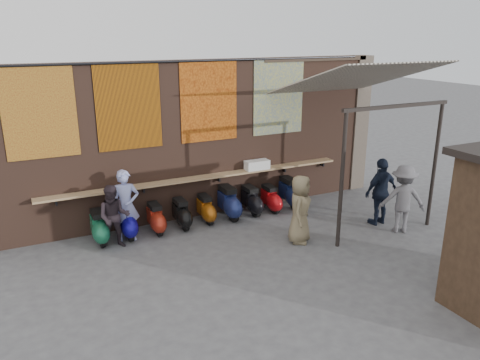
{
  "coord_description": "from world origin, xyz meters",
  "views": [
    {
      "loc": [
        -4.16,
        -8.29,
        4.62
      ],
      "look_at": [
        0.52,
        1.2,
        1.28
      ],
      "focal_mm": 35.0,
      "sensor_mm": 36.0,
      "label": 1
    }
  ],
  "objects_px": {
    "shelf_box": "(257,165)",
    "shopper_navy": "(381,192)",
    "scooter_stool_2": "(156,219)",
    "scooter_stool_6": "(251,201)",
    "scooter_stool_8": "(290,193)",
    "shopper_tan": "(300,209)",
    "diner_right": "(114,217)",
    "diner_left": "(126,206)",
    "scooter_stool_5": "(229,203)",
    "scooter_stool_1": "(127,222)",
    "scooter_stool_3": "(182,214)",
    "scooter_stool_4": "(206,209)",
    "scooter_stool_7": "(271,199)",
    "shopper_grey": "(403,199)",
    "scooter_stool_0": "(99,228)"
  },
  "relations": [
    {
      "from": "scooter_stool_7",
      "to": "diner_left",
      "type": "bearing_deg",
      "value": -178.33
    },
    {
      "from": "scooter_stool_0",
      "to": "shopper_navy",
      "type": "distance_m",
      "value": 6.83
    },
    {
      "from": "scooter_stool_1",
      "to": "scooter_stool_3",
      "type": "relative_size",
      "value": 1.07
    },
    {
      "from": "shelf_box",
      "to": "diner_right",
      "type": "bearing_deg",
      "value": -169.61
    },
    {
      "from": "scooter_stool_7",
      "to": "shopper_grey",
      "type": "relative_size",
      "value": 0.44
    },
    {
      "from": "scooter_stool_5",
      "to": "diner_right",
      "type": "distance_m",
      "value": 3.06
    },
    {
      "from": "scooter_stool_0",
      "to": "scooter_stool_4",
      "type": "distance_m",
      "value": 2.66
    },
    {
      "from": "scooter_stool_3",
      "to": "scooter_stool_8",
      "type": "distance_m",
      "value": 3.16
    },
    {
      "from": "shelf_box",
      "to": "shopper_tan",
      "type": "bearing_deg",
      "value": -93.06
    },
    {
      "from": "shelf_box",
      "to": "scooter_stool_2",
      "type": "height_order",
      "value": "shelf_box"
    },
    {
      "from": "scooter_stool_6",
      "to": "scooter_stool_8",
      "type": "xyz_separation_m",
      "value": [
        1.2,
        -0.01,
        0.04
      ]
    },
    {
      "from": "scooter_stool_2",
      "to": "shopper_tan",
      "type": "bearing_deg",
      "value": -34.85
    },
    {
      "from": "scooter_stool_2",
      "to": "scooter_stool_3",
      "type": "xyz_separation_m",
      "value": [
        0.66,
        0.02,
        0.0
      ]
    },
    {
      "from": "shelf_box",
      "to": "shopper_navy",
      "type": "height_order",
      "value": "shopper_navy"
    },
    {
      "from": "scooter_stool_1",
      "to": "diner_right",
      "type": "distance_m",
      "value": 0.66
    },
    {
      "from": "scooter_stool_3",
      "to": "scooter_stool_4",
      "type": "height_order",
      "value": "scooter_stool_3"
    },
    {
      "from": "shelf_box",
      "to": "scooter_stool_2",
      "type": "xyz_separation_m",
      "value": [
        -2.93,
        -0.34,
        -0.89
      ]
    },
    {
      "from": "diner_left",
      "to": "scooter_stool_7",
      "type": "bearing_deg",
      "value": 11.3
    },
    {
      "from": "shelf_box",
      "to": "shopper_navy",
      "type": "relative_size",
      "value": 0.38
    },
    {
      "from": "shelf_box",
      "to": "scooter_stool_2",
      "type": "distance_m",
      "value": 3.09
    },
    {
      "from": "scooter_stool_3",
      "to": "diner_right",
      "type": "bearing_deg",
      "value": -166.72
    },
    {
      "from": "scooter_stool_0",
      "to": "scooter_stool_5",
      "type": "distance_m",
      "value": 3.3
    },
    {
      "from": "scooter_stool_8",
      "to": "diner_left",
      "type": "distance_m",
      "value": 4.55
    },
    {
      "from": "scooter_stool_2",
      "to": "scooter_stool_6",
      "type": "bearing_deg",
      "value": 1.24
    },
    {
      "from": "scooter_stool_2",
      "to": "scooter_stool_8",
      "type": "relative_size",
      "value": 0.87
    },
    {
      "from": "shelf_box",
      "to": "scooter_stool_5",
      "type": "bearing_deg",
      "value": -163.76
    },
    {
      "from": "scooter_stool_7",
      "to": "scooter_stool_3",
      "type": "bearing_deg",
      "value": 179.86
    },
    {
      "from": "diner_left",
      "to": "scooter_stool_1",
      "type": "bearing_deg",
      "value": 88.96
    },
    {
      "from": "scooter_stool_5",
      "to": "diner_right",
      "type": "xyz_separation_m",
      "value": [
        -3.01,
        -0.45,
        0.31
      ]
    },
    {
      "from": "shopper_tan",
      "to": "shopper_navy",
      "type": "bearing_deg",
      "value": -46.89
    },
    {
      "from": "scooter_stool_6",
      "to": "diner_left",
      "type": "distance_m",
      "value": 3.36
    },
    {
      "from": "scooter_stool_4",
      "to": "shopper_navy",
      "type": "distance_m",
      "value": 4.4
    },
    {
      "from": "scooter_stool_0",
      "to": "scooter_stool_4",
      "type": "bearing_deg",
      "value": 1.82
    },
    {
      "from": "scooter_stool_8",
      "to": "scooter_stool_3",
      "type": "bearing_deg",
      "value": -179.47
    },
    {
      "from": "shopper_navy",
      "to": "shopper_tan",
      "type": "bearing_deg",
      "value": -3.97
    },
    {
      "from": "scooter_stool_8",
      "to": "diner_right",
      "type": "distance_m",
      "value": 4.89
    },
    {
      "from": "diner_left",
      "to": "shopper_grey",
      "type": "xyz_separation_m",
      "value": [
        6.04,
        -2.45,
        -0.01
      ]
    },
    {
      "from": "scooter_stool_2",
      "to": "scooter_stool_5",
      "type": "xyz_separation_m",
      "value": [
        1.96,
        0.06,
        0.06
      ]
    },
    {
      "from": "scooter_stool_8",
      "to": "diner_right",
      "type": "relative_size",
      "value": 0.59
    },
    {
      "from": "scooter_stool_5",
      "to": "scooter_stool_8",
      "type": "height_order",
      "value": "scooter_stool_5"
    },
    {
      "from": "diner_left",
      "to": "shopper_grey",
      "type": "distance_m",
      "value": 6.52
    },
    {
      "from": "diner_left",
      "to": "shopper_tan",
      "type": "relative_size",
      "value": 1.05
    },
    {
      "from": "shopper_grey",
      "to": "diner_left",
      "type": "bearing_deg",
      "value": 10.18
    },
    {
      "from": "shopper_navy",
      "to": "shopper_grey",
      "type": "distance_m",
      "value": 0.62
    },
    {
      "from": "scooter_stool_8",
      "to": "diner_right",
      "type": "xyz_separation_m",
      "value": [
        -4.86,
        -0.43,
        0.32
      ]
    },
    {
      "from": "scooter_stool_3",
      "to": "diner_right",
      "type": "xyz_separation_m",
      "value": [
        -1.7,
        -0.4,
        0.37
      ]
    },
    {
      "from": "scooter_stool_0",
      "to": "scooter_stool_8",
      "type": "bearing_deg",
      "value": 0.53
    },
    {
      "from": "scooter_stool_8",
      "to": "shopper_tan",
      "type": "bearing_deg",
      "value": -116.73
    },
    {
      "from": "shelf_box",
      "to": "scooter_stool_1",
      "type": "height_order",
      "value": "shelf_box"
    },
    {
      "from": "scooter_stool_0",
      "to": "scooter_stool_1",
      "type": "height_order",
      "value": "scooter_stool_1"
    }
  ]
}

